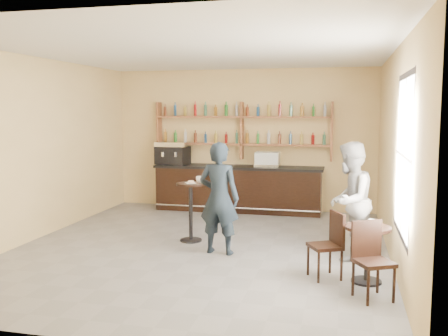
% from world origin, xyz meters
% --- Properties ---
extents(floor, '(7.00, 7.00, 0.00)m').
position_xyz_m(floor, '(0.00, 0.00, 0.00)').
color(floor, slate).
rests_on(floor, ground).
extents(ceiling, '(7.00, 7.00, 0.00)m').
position_xyz_m(ceiling, '(0.00, 0.00, 3.20)').
color(ceiling, white).
rests_on(ceiling, wall_back).
extents(wall_back, '(7.00, 0.00, 7.00)m').
position_xyz_m(wall_back, '(0.00, 3.50, 1.60)').
color(wall_back, '#E1C080').
rests_on(wall_back, floor).
extents(wall_front, '(7.00, 0.00, 7.00)m').
position_xyz_m(wall_front, '(0.00, -3.50, 1.60)').
color(wall_front, '#E1C080').
rests_on(wall_front, floor).
extents(wall_left, '(0.00, 7.00, 7.00)m').
position_xyz_m(wall_left, '(-3.00, 0.00, 1.60)').
color(wall_left, '#E1C080').
rests_on(wall_left, floor).
extents(wall_right, '(0.00, 7.00, 7.00)m').
position_xyz_m(wall_right, '(3.00, 0.00, 1.60)').
color(wall_right, '#E1C080').
rests_on(wall_right, floor).
extents(window_pane, '(0.00, 2.00, 2.00)m').
position_xyz_m(window_pane, '(2.99, -1.20, 1.70)').
color(window_pane, white).
rests_on(window_pane, wall_right).
extents(window_frame, '(0.04, 1.70, 2.10)m').
position_xyz_m(window_frame, '(2.99, -1.20, 1.70)').
color(window_frame, black).
rests_on(window_frame, wall_right).
extents(shelf_unit, '(4.00, 0.26, 1.40)m').
position_xyz_m(shelf_unit, '(0.00, 3.37, 1.81)').
color(shelf_unit, brown).
rests_on(shelf_unit, wall_back).
extents(liquor_bottles, '(3.68, 0.10, 1.00)m').
position_xyz_m(liquor_bottles, '(0.00, 3.37, 1.98)').
color(liquor_bottles, '#8C5919').
rests_on(liquor_bottles, shelf_unit).
extents(bar_counter, '(3.79, 0.74, 1.03)m').
position_xyz_m(bar_counter, '(-0.04, 3.15, 0.51)').
color(bar_counter, black).
rests_on(bar_counter, floor).
extents(espresso_machine, '(0.79, 0.58, 0.52)m').
position_xyz_m(espresso_machine, '(-1.59, 3.15, 1.29)').
color(espresso_machine, black).
rests_on(espresso_machine, bar_counter).
extents(pastry_case, '(0.60, 0.51, 0.32)m').
position_xyz_m(pastry_case, '(0.63, 3.15, 1.19)').
color(pastry_case, silver).
rests_on(pastry_case, bar_counter).
extents(pedestal_table, '(0.51, 0.51, 1.02)m').
position_xyz_m(pedestal_table, '(-0.29, 0.38, 0.51)').
color(pedestal_table, black).
rests_on(pedestal_table, floor).
extents(napkin, '(0.23, 0.23, 0.00)m').
position_xyz_m(napkin, '(-0.29, 0.38, 1.02)').
color(napkin, white).
rests_on(napkin, pedestal_table).
extents(donut, '(0.15, 0.15, 0.04)m').
position_xyz_m(donut, '(-0.28, 0.37, 1.05)').
color(donut, '#D28A4D').
rests_on(donut, napkin).
extents(cup_pedestal, '(0.17, 0.17, 0.11)m').
position_xyz_m(cup_pedestal, '(-0.15, 0.48, 1.08)').
color(cup_pedestal, white).
rests_on(cup_pedestal, pedestal_table).
extents(man_main, '(0.68, 0.48, 1.79)m').
position_xyz_m(man_main, '(0.37, -0.23, 0.89)').
color(man_main, black).
rests_on(man_main, floor).
extents(cafe_table, '(0.63, 0.63, 0.76)m').
position_xyz_m(cafe_table, '(2.60, -1.09, 0.38)').
color(cafe_table, black).
rests_on(cafe_table, floor).
extents(cup_cafe, '(0.13, 0.13, 0.10)m').
position_xyz_m(cup_cafe, '(2.65, -1.09, 0.80)').
color(cup_cafe, white).
rests_on(cup_cafe, cafe_table).
extents(chair_west, '(0.53, 0.53, 0.90)m').
position_xyz_m(chair_west, '(2.05, -1.04, 0.45)').
color(chair_west, black).
rests_on(chair_west, floor).
extents(chair_south, '(0.55, 0.55, 0.93)m').
position_xyz_m(chair_south, '(2.65, -1.69, 0.47)').
color(chair_south, black).
rests_on(chair_south, floor).
extents(patron_second, '(0.92, 1.04, 1.80)m').
position_xyz_m(patron_second, '(2.37, -0.02, 0.90)').
color(patron_second, gray).
rests_on(patron_second, floor).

